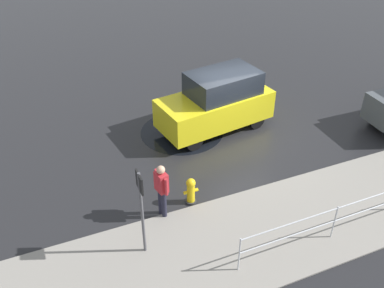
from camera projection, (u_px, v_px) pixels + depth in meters
The scene contains 8 objects.
ground_plane at pixel (240, 137), 14.62m from camera, with size 60.00×60.00×0.00m, color black.
kerb_strip at pixel (315, 215), 11.40m from camera, with size 24.00×3.20×0.04m, color gray.
moving_hatchback at pixel (217, 102), 14.54m from camera, with size 4.11×2.27×2.06m.
fire_hydrant at pixel (191, 191), 11.64m from camera, with size 0.42×0.31×0.80m.
pedestrian at pixel (162, 187), 10.91m from camera, with size 0.31×0.56×1.62m.
metal_railing at pixel (378, 202), 10.77m from camera, with size 7.92×0.04×1.05m.
sign_post at pixel (141, 202), 9.51m from camera, with size 0.07×0.44×2.40m.
puddle_patch at pixel (182, 132), 14.88m from camera, with size 2.87×2.87×0.01m, color black.
Camera 1 is at (6.30, 10.64, 7.97)m, focal length 40.00 mm.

